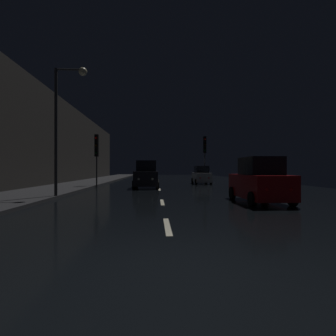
{
  "coord_description": "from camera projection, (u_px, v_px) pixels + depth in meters",
  "views": [
    {
      "loc": [
        -0.34,
        -4.26,
        1.56
      ],
      "look_at": [
        0.89,
        21.04,
        1.65
      ],
      "focal_mm": 28.65,
      "sensor_mm": 36.0,
      "label": 1
    }
  ],
  "objects": [
    {
      "name": "sidewalk_left",
      "position": [
        86.0,
        183.0,
        28.37
      ],
      "size": [
        4.4,
        84.0,
        0.15
      ],
      "primitive_type": "cube",
      "color": "#28282B",
      "rests_on": "ground"
    },
    {
      "name": "car_parked_right_far",
      "position": [
        201.0,
        176.0,
        28.22
      ],
      "size": [
        1.72,
        3.72,
        1.87
      ],
      "rotation": [
        0.0,
        0.0,
        1.57
      ],
      "color": "silver",
      "rests_on": "ground"
    },
    {
      "name": "lane_centerline",
      "position": [
        162.0,
        200.0,
        13.33
      ],
      "size": [
        0.16,
        15.17,
        0.01
      ],
      "color": "beige",
      "rests_on": "ground"
    },
    {
      "name": "streetlamp_overhead",
      "position": [
        65.0,
        111.0,
        14.12
      ],
      "size": [
        1.7,
        0.44,
        6.94
      ],
      "color": "#2D2D30",
      "rests_on": "ground"
    },
    {
      "name": "car_approaching_headlights",
      "position": [
        146.0,
        175.0,
        22.16
      ],
      "size": [
        2.06,
        4.46,
        2.25
      ],
      "rotation": [
        0.0,
        0.0,
        -1.57
      ],
      "color": "black",
      "rests_on": "ground"
    },
    {
      "name": "building_facade_left",
      "position": [
        48.0,
        138.0,
        24.76
      ],
      "size": [
        0.8,
        63.0,
        8.81
      ],
      "primitive_type": "cube",
      "color": "#2D2B28",
      "rests_on": "ground"
    },
    {
      "name": "traffic_light_far_left",
      "position": [
        97.0,
        149.0,
        23.01
      ],
      "size": [
        0.33,
        0.47,
        4.53
      ],
      "rotation": [
        0.0,
        0.0,
        -1.64
      ],
      "color": "#38383A",
      "rests_on": "ground"
    },
    {
      "name": "ground",
      "position": [
        158.0,
        184.0,
        28.74
      ],
      "size": [
        27.71,
        84.0,
        0.02
      ],
      "primitive_type": "cube",
      "color": "black"
    },
    {
      "name": "car_parked_right_near",
      "position": [
        259.0,
        182.0,
        12.54
      ],
      "size": [
        1.93,
        4.19,
        2.11
      ],
      "rotation": [
        0.0,
        0.0,
        1.57
      ],
      "color": "maroon",
      "rests_on": "ground"
    },
    {
      "name": "traffic_light_far_right",
      "position": [
        205.0,
        149.0,
        30.59
      ],
      "size": [
        0.32,
        0.46,
        5.29
      ],
      "rotation": [
        0.0,
        0.0,
        -1.53
      ],
      "color": "#38383A",
      "rests_on": "ground"
    }
  ]
}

